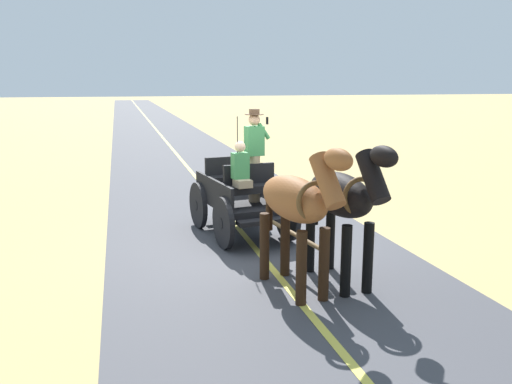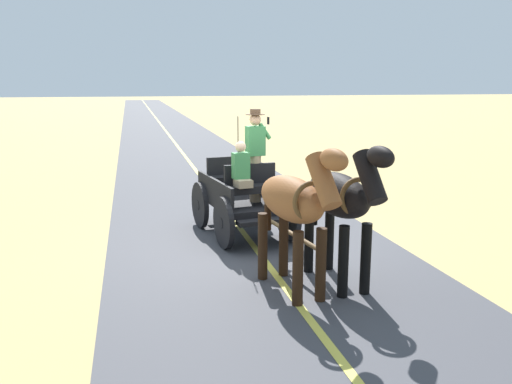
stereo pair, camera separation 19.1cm
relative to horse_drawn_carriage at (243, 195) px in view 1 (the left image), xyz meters
name	(u,v)px [view 1 (the left image)]	position (x,y,z in m)	size (l,w,h in m)	color
ground_plane	(250,243)	(-0.01, 0.58, -0.82)	(200.00, 200.00, 0.00)	tan
road_surface	(250,243)	(-0.01, 0.58, -0.81)	(5.31, 160.00, 0.01)	#424247
road_centre_stripe	(250,243)	(-0.01, 0.58, -0.81)	(0.12, 160.00, 0.00)	#DBCC4C
horse_drawn_carriage	(243,195)	(0.00, 0.00, 0.00)	(1.77, 4.51, 2.50)	black
horse_near_side	(343,199)	(-0.83, 2.94, 0.51)	(0.75, 2.15, 2.21)	black
horse_off_side	(297,203)	(-0.09, 3.05, 0.51)	(0.87, 2.15, 2.21)	brown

